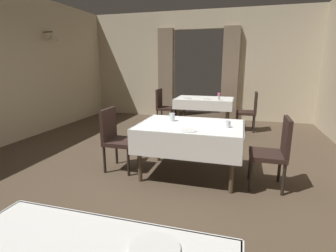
# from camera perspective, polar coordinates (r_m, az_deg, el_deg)

# --- Properties ---
(ground) EXTENTS (10.08, 10.08, 0.00)m
(ground) POSITION_cam_1_polar(r_m,az_deg,el_deg) (3.91, -4.38, -10.11)
(ground) COLOR #4C3D2D
(wall_back) EXTENTS (6.40, 0.27, 3.00)m
(wall_back) POSITION_cam_1_polar(r_m,az_deg,el_deg) (7.63, 6.60, 13.16)
(wall_back) COLOR beige
(wall_back) RESTS_ON ground
(dining_table_mid) EXTENTS (1.44, 1.04, 0.75)m
(dining_table_mid) POSITION_cam_1_polar(r_m,az_deg,el_deg) (3.62, 4.97, -1.17)
(dining_table_mid) COLOR #4C3D2D
(dining_table_mid) RESTS_ON ground
(dining_table_far) EXTENTS (1.38, 0.91, 0.75)m
(dining_table_far) POSITION_cam_1_polar(r_m,az_deg,el_deg) (6.37, 8.04, 5.32)
(dining_table_far) COLOR #4C3D2D
(dining_table_far) RESTS_ON ground
(chair_mid_right) EXTENTS (0.44, 0.44, 0.93)m
(chair_mid_right) POSITION_cam_1_polar(r_m,az_deg,el_deg) (3.53, 22.53, -4.86)
(chair_mid_right) COLOR black
(chair_mid_right) RESTS_ON ground
(chair_mid_left) EXTENTS (0.44, 0.44, 0.93)m
(chair_mid_left) POSITION_cam_1_polar(r_m,az_deg,el_deg) (3.92, -11.39, -2.24)
(chair_mid_left) COLOR black
(chair_mid_left) RESTS_ON ground
(chair_far_left) EXTENTS (0.44, 0.44, 0.93)m
(chair_far_left) POSITION_cam_1_polar(r_m,az_deg,el_deg) (6.71, -1.02, 4.62)
(chair_far_left) COLOR black
(chair_far_left) RESTS_ON ground
(chair_far_right) EXTENTS (0.44, 0.44, 0.93)m
(chair_far_right) POSITION_cam_1_polar(r_m,az_deg,el_deg) (6.38, 17.65, 3.50)
(chair_far_right) COLOR black
(chair_far_right) RESTS_ON ground
(plate_near_c) EXTENTS (0.24, 0.24, 0.01)m
(plate_near_c) POSITION_cam_1_polar(r_m,az_deg,el_deg) (1.30, -2.97, -25.50)
(plate_near_c) COLOR white
(plate_near_c) RESTS_ON dining_table_near
(plate_mid_a) EXTENTS (0.21, 0.21, 0.01)m
(plate_mid_a) POSITION_cam_1_polar(r_m,az_deg,el_deg) (3.24, 4.54, -1.00)
(plate_mid_a) COLOR white
(plate_mid_a) RESTS_ON dining_table_mid
(glass_mid_b) EXTENTS (0.07, 0.07, 0.09)m
(glass_mid_b) POSITION_cam_1_polar(r_m,az_deg,el_deg) (3.49, 13.08, 0.39)
(glass_mid_b) COLOR silver
(glass_mid_b) RESTS_ON dining_table_mid
(glass_mid_c) EXTENTS (0.08, 0.08, 0.12)m
(glass_mid_c) POSITION_cam_1_polar(r_m,az_deg,el_deg) (3.77, 0.91, 1.97)
(glass_mid_c) COLOR silver
(glass_mid_c) RESTS_ON dining_table_mid
(flower_vase_far) EXTENTS (0.07, 0.07, 0.17)m
(flower_vase_far) POSITION_cam_1_polar(r_m,az_deg,el_deg) (6.04, 11.18, 6.50)
(flower_vase_far) COLOR silver
(flower_vase_far) RESTS_ON dining_table_far
(plate_far_b) EXTENTS (0.22, 0.22, 0.01)m
(plate_far_b) POSITION_cam_1_polar(r_m,az_deg,el_deg) (6.20, 4.25, 6.08)
(plate_far_b) COLOR white
(plate_far_b) RESTS_ON dining_table_far
(plate_far_c) EXTENTS (0.22, 0.22, 0.01)m
(plate_far_c) POSITION_cam_1_polar(r_m,az_deg,el_deg) (6.14, 8.44, 5.89)
(plate_far_c) COLOR white
(plate_far_c) RESTS_ON dining_table_far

